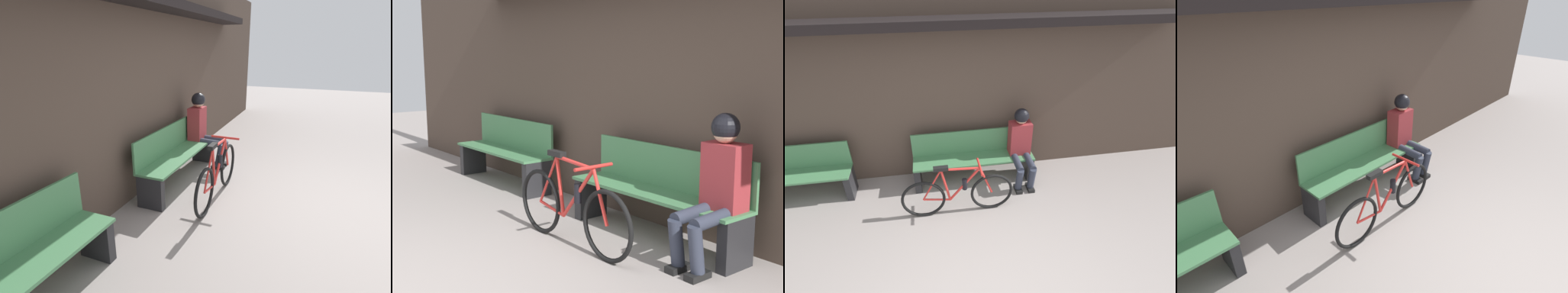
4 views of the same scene
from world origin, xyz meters
TOP-DOWN VIEW (x-y plane):
  - ground_plane at (0.00, 0.00)m, footprint 24.00×24.00m
  - storefront_wall at (0.00, 2.57)m, footprint 12.00×0.56m
  - park_bench_near at (0.15, 2.22)m, footprint 1.93×0.42m
  - bicycle at (-0.19, 1.47)m, footprint 1.60×0.40m
  - person_seated at (0.90, 2.10)m, footprint 0.34×0.64m

SIDE VIEW (x-z plane):
  - ground_plane at x=0.00m, z-range 0.00..0.00m
  - bicycle at x=-0.19m, z-range -0.07..0.77m
  - park_bench_near at x=0.15m, z-range -0.01..0.85m
  - person_seated at x=0.90m, z-range 0.09..1.34m
  - storefront_wall at x=0.00m, z-range 0.06..3.26m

